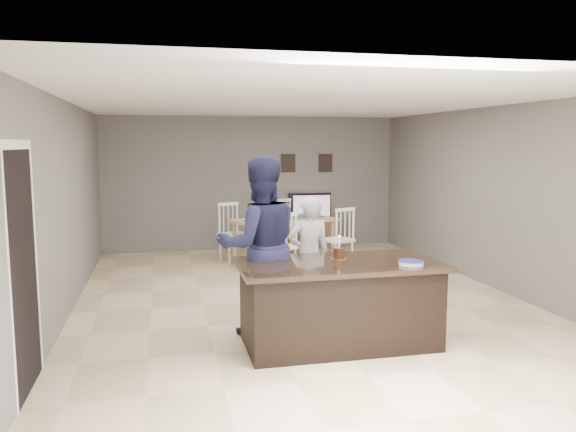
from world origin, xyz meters
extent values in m
plane|color=#D2AD86|center=(0.00, 0.00, 0.00)|extent=(8.00, 8.00, 0.00)
plane|color=slate|center=(0.00, 4.00, 1.35)|extent=(6.00, 0.00, 6.00)
plane|color=slate|center=(0.00, -4.00, 1.35)|extent=(6.00, 0.00, 6.00)
plane|color=slate|center=(-3.00, 0.00, 1.35)|extent=(0.00, 8.00, 8.00)
plane|color=slate|center=(3.00, 0.00, 1.35)|extent=(0.00, 8.00, 8.00)
plane|color=white|center=(0.00, 0.00, 2.70)|extent=(8.00, 8.00, 0.00)
cube|color=black|center=(0.00, -1.80, 0.42)|extent=(2.00, 1.00, 0.85)
cube|color=black|center=(0.00, -1.80, 0.88)|extent=(2.15, 1.10, 0.05)
cube|color=brown|center=(1.20, 3.77, 0.30)|extent=(1.20, 0.40, 0.60)
imported|color=black|center=(1.20, 3.84, 0.86)|extent=(0.91, 0.12, 0.53)
plane|color=#F55C1B|center=(1.20, 3.76, 0.87)|extent=(0.78, 0.00, 0.78)
cube|color=black|center=(0.75, 3.98, 1.75)|extent=(0.30, 0.02, 0.38)
cube|color=black|center=(1.55, 3.98, 1.75)|extent=(0.30, 0.02, 0.38)
plane|color=black|center=(-2.99, -2.30, 1.05)|extent=(0.00, 2.10, 2.10)
plane|color=white|center=(-2.99, -2.30, 2.14)|extent=(0.00, 1.02, 1.02)
imported|color=#AFAFB4|center=(-0.03, -0.65, 0.75)|extent=(0.55, 0.36, 1.50)
imported|color=#1A1C3A|center=(-0.76, -1.25, 1.01)|extent=(1.02, 0.82, 2.01)
cylinder|color=gold|center=(0.05, -1.63, 0.90)|extent=(0.17, 0.17, 0.00)
cylinder|color=black|center=(0.05, -1.63, 0.96)|extent=(0.12, 0.12, 0.11)
cylinder|color=white|center=(0.05, -1.63, 1.08)|extent=(0.02, 0.02, 0.12)
sphere|color=#FFBF4C|center=(0.05, -1.63, 1.15)|extent=(0.02, 0.02, 0.02)
cylinder|color=white|center=(0.68, -2.09, 0.91)|extent=(0.26, 0.26, 0.01)
cylinder|color=white|center=(0.68, -2.09, 0.92)|extent=(0.26, 0.26, 0.01)
cylinder|color=white|center=(0.68, -2.09, 0.93)|extent=(0.26, 0.26, 0.01)
cylinder|color=navy|center=(0.68, -2.09, 0.94)|extent=(0.27, 0.27, 0.00)
cube|color=tan|center=(0.29, 2.28, 0.80)|extent=(1.99, 1.56, 0.04)
cylinder|color=tan|center=(-0.29, 1.62, 0.39)|extent=(0.07, 0.07, 0.78)
cylinder|color=tan|center=(0.87, 2.95, 0.39)|extent=(0.07, 0.07, 0.78)
cube|color=#447B5E|center=(0.29, 2.28, 0.83)|extent=(1.57, 0.92, 0.01)
cube|color=white|center=(0.01, 1.35, 0.49)|extent=(0.59, 0.58, 0.04)
cylinder|color=white|center=(-0.10, 1.12, 0.24)|extent=(0.04, 0.04, 0.47)
cylinder|color=white|center=(0.12, 1.58, 0.24)|extent=(0.04, 0.04, 0.47)
cube|color=white|center=(0.08, 1.16, 1.04)|extent=(0.40, 0.18, 0.05)
cube|color=white|center=(1.13, 1.79, 0.49)|extent=(0.59, 0.58, 0.04)
cylinder|color=white|center=(1.02, 1.56, 0.24)|extent=(0.04, 0.04, 0.47)
cylinder|color=white|center=(1.24, 2.02, 0.24)|extent=(0.04, 0.04, 0.47)
cube|color=white|center=(1.21, 1.61, 1.04)|extent=(0.40, 0.18, 0.05)
cube|color=white|center=(-0.55, 2.77, 0.49)|extent=(0.59, 0.58, 0.04)
cylinder|color=white|center=(-0.44, 3.01, 0.24)|extent=(0.04, 0.04, 0.47)
cylinder|color=white|center=(-0.66, 2.54, 0.24)|extent=(0.04, 0.04, 0.47)
cube|color=white|center=(-0.63, 2.96, 1.04)|extent=(0.40, 0.18, 0.05)
cube|color=white|center=(0.57, 3.22, 0.49)|extent=(0.59, 0.58, 0.04)
cylinder|color=white|center=(0.68, 3.45, 0.24)|extent=(0.04, 0.04, 0.47)
cylinder|color=white|center=(0.46, 2.99, 0.24)|extent=(0.04, 0.04, 0.47)
cube|color=white|center=(0.49, 3.40, 1.04)|extent=(0.40, 0.18, 0.05)
cylinder|color=black|center=(0.06, 2.84, 0.01)|extent=(0.26, 0.26, 0.03)
cylinder|color=black|center=(0.06, 2.84, 0.81)|extent=(0.03, 0.03, 1.58)
cone|color=#F8D388|center=(0.06, 2.84, 1.63)|extent=(0.26, 0.26, 0.16)
camera|label=1|loc=(-1.82, -7.38, 2.14)|focal=35.00mm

